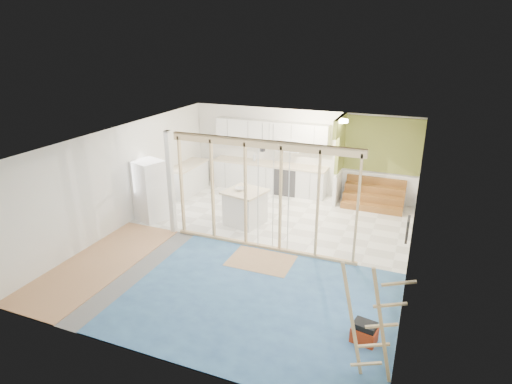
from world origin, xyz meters
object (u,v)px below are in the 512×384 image
at_px(island, 245,208).
at_px(fridge, 150,191).
at_px(toolbox, 364,333).
at_px(ladder, 371,324).

bearing_deg(island, fridge, -152.26).
bearing_deg(toolbox, ladder, -69.63).
bearing_deg(toolbox, island, 146.17).
distance_m(fridge, ladder, 7.20).
bearing_deg(fridge, toolbox, -6.31).
height_order(island, toolbox, island).
distance_m(fridge, toolbox, 6.74).
bearing_deg(island, toolbox, -31.37).
distance_m(fridge, island, 2.57).
relative_size(toolbox, ladder, 0.24).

